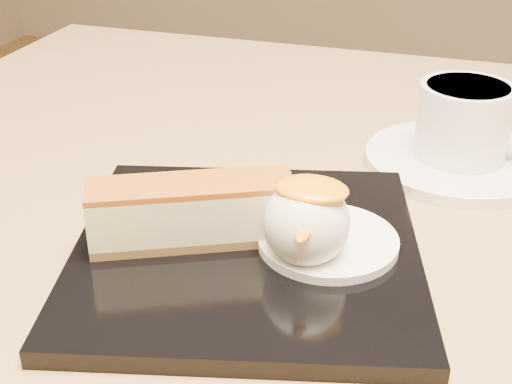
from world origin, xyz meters
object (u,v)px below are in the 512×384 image
(saucer, at_px, (457,161))
(coffee_cup, at_px, (466,120))
(ice_cream_scoop, at_px, (306,223))
(dessert_plate, at_px, (247,252))
(table, at_px, (264,363))
(cheesecake, at_px, (192,212))

(saucer, distance_m, coffee_cup, 0.04)
(ice_cream_scoop, bearing_deg, coffee_cup, 66.31)
(ice_cream_scoop, bearing_deg, dessert_plate, 172.87)
(ice_cream_scoop, xyz_separation_m, saucer, (0.08, 0.19, -0.03))
(table, distance_m, dessert_plate, 0.18)
(dessert_plate, xyz_separation_m, cheesecake, (-0.04, -0.00, 0.03))
(dessert_plate, height_order, ice_cream_scoop, ice_cream_scoop)
(dessert_plate, xyz_separation_m, coffee_cup, (0.12, 0.18, 0.04))
(cheesecake, xyz_separation_m, ice_cream_scoop, (0.07, -0.00, 0.01))
(ice_cream_scoop, height_order, saucer, ice_cream_scoop)
(dessert_plate, relative_size, ice_cream_scoop, 4.14)
(dessert_plate, xyz_separation_m, ice_cream_scoop, (0.04, -0.00, 0.03))
(ice_cream_scoop, relative_size, saucer, 0.35)
(dessert_plate, height_order, coffee_cup, coffee_cup)
(saucer, height_order, coffee_cup, coffee_cup)
(dessert_plate, bearing_deg, coffee_cup, 56.25)
(coffee_cup, bearing_deg, ice_cream_scoop, -116.18)
(cheesecake, distance_m, saucer, 0.25)
(table, relative_size, dessert_plate, 3.64)
(table, bearing_deg, coffee_cup, 38.88)
(dessert_plate, bearing_deg, ice_cream_scoop, -7.13)
(cheesecake, bearing_deg, ice_cream_scoop, -25.80)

